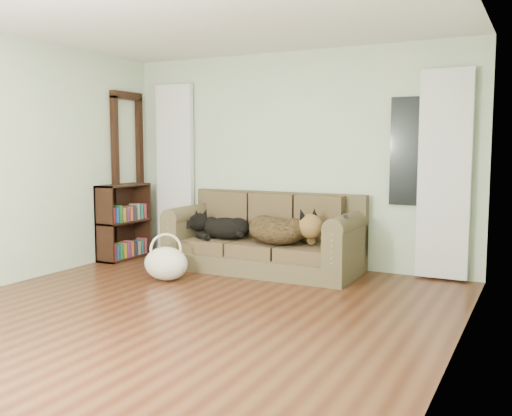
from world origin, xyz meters
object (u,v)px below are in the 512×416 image
at_px(tote_bag, 166,266).
at_px(sofa, 263,232).
at_px(dog_shepherd, 280,232).
at_px(bookshelf, 124,220).
at_px(dog_black_lab, 223,228).

bearing_deg(tote_bag, sofa, 52.50).
height_order(sofa, dog_shepherd, sofa).
height_order(dog_shepherd, bookshelf, bookshelf).
bearing_deg(sofa, dog_shepherd, -21.58).
height_order(dog_black_lab, dog_shepherd, dog_shepherd).
bearing_deg(bookshelf, tote_bag, -26.13).
relative_size(sofa, dog_black_lab, 3.65).
height_order(dog_shepherd, tote_bag, dog_shepherd).
relative_size(dog_black_lab, tote_bag, 1.23).
relative_size(dog_shepherd, bookshelf, 0.80).
bearing_deg(tote_bag, dog_black_lab, 76.77).
xyz_separation_m(sofa, dog_black_lab, (-0.51, -0.05, 0.03)).
bearing_deg(dog_black_lab, tote_bag, -96.78).
height_order(sofa, tote_bag, sofa).
xyz_separation_m(sofa, bookshelf, (-1.93, -0.16, 0.05)).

